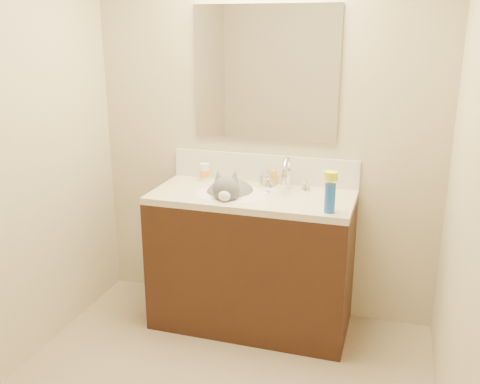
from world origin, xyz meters
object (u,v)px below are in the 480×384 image
Objects in this scene: faucet at (287,176)px; silver_jar at (264,180)px; pill_bottle at (205,172)px; vanity_cabinet at (252,263)px; cat at (230,196)px; amber_bottle at (274,178)px; basin at (231,205)px; spray_can at (330,198)px.

faucet reaches higher than silver_jar.
silver_jar is at bearing 0.91° from pill_bottle.
silver_jar is (0.02, 0.19, 0.48)m from vanity_cabinet.
cat is 4.67× the size of amber_bottle.
basin is (-0.12, -0.03, 0.38)m from vanity_cabinet.
vanity_cabinet is 0.65m from pill_bottle.
faucet reaches higher than spray_can.
pill_bottle reaches higher than silver_jar.
pill_bottle reaches higher than amber_bottle.
spray_can is (0.48, -0.20, 0.53)m from vanity_cabinet.
amber_bottle reaches higher than vanity_cabinet.
amber_bottle is at bearing 51.70° from basin.
cat is 3.97× the size of pill_bottle.
cat is at bearing 127.95° from basin.
vanity_cabinet is 7.57× the size of spray_can.
faucet is 1.77× the size of spray_can.
faucet is at bearing -19.79° from silver_jar.
cat is at bearing -129.32° from silver_jar.
vanity_cabinet is 0.74m from spray_can.
silver_jar is at bearing 139.67° from spray_can.
pill_bottle is (-0.37, 0.19, 0.51)m from vanity_cabinet.
faucet reaches higher than cat.
faucet is at bearing -5.18° from pill_bottle.
pill_bottle reaches higher than basin.
faucet is at bearing -38.27° from amber_bottle.
cat is at bearing -177.67° from vanity_cabinet.
basin is at bearing -150.88° from faucet.
spray_can is (0.46, -0.39, 0.05)m from silver_jar.
faucet is 0.55m from pill_bottle.
basin is 6.78× the size of silver_jar.
vanity_cabinet is 10.66× the size of pill_bottle.
basin is 4.00× the size of pill_bottle.
spray_can is at bearing -40.33° from silver_jar.
faucet is 0.37m from cat.
faucet is 0.14m from amber_bottle.
pill_bottle is at bearing -179.09° from silver_jar.
spray_can reaches higher than basin.
faucet reaches higher than amber_bottle.
basin is 1.01× the size of cat.
vanity_cabinet is at bearing -142.71° from faucet.
silver_jar is 0.69× the size of amber_bottle.
pill_bottle is 0.45m from amber_bottle.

